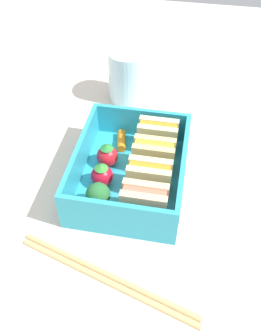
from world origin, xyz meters
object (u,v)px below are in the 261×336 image
object	(u,v)px
sandwich_center	(149,178)
drinking_glass	(128,76)
sandwich_center_left	(154,156)
carrot_stick_far_left	(121,141)
strawberry_far_left	(107,156)
sandwich_center_right	(144,202)
strawberry_left	(102,175)
chopstick_pair	(103,276)
broccoli_floret	(98,196)
sandwich_left	(158,136)

from	to	relation	value
sandwich_center	drinking_glass	distance (cm)	21.82
sandwich_center	sandwich_center_left	bearing A→B (deg)	180.00
carrot_stick_far_left	strawberry_far_left	bearing A→B (deg)	-13.54
sandwich_center_right	carrot_stick_far_left	bearing A→B (deg)	-156.59
sandwich_center_left	sandwich_center	xyz separation A→B (cm)	(3.92, 0.00, 0.00)
strawberry_left	chopstick_pair	distance (cm)	12.77
sandwich_center_left	chopstick_pair	bearing A→B (deg)	-10.71
sandwich_center_left	sandwich_center_right	world-z (taller)	same
broccoli_floret	drinking_glass	distance (cm)	24.73
sandwich_left	sandwich_center_right	world-z (taller)	same
sandwich_center_left	drinking_glass	xyz separation A→B (cm)	(-16.85, -6.65, 0.76)
sandwich_center_right	chopstick_pair	xyz separation A→B (cm)	(8.31, -3.06, -3.13)
strawberry_far_left	chopstick_pair	world-z (taller)	strawberry_far_left
broccoli_floret	sandwich_center	bearing A→B (deg)	125.60
sandwich_center_right	broccoli_floret	world-z (taller)	sandwich_center_right
drinking_glass	sandwich_center_right	bearing A→B (deg)	15.07
strawberry_far_left	drinking_glass	size ratio (longest dim) A/B	0.41
broccoli_floret	chopstick_pair	world-z (taller)	broccoli_floret
sandwich_center_left	drinking_glass	world-z (taller)	drinking_glass
sandwich_center	carrot_stick_far_left	xyz separation A→B (cm)	(-7.88, -5.11, -1.67)
sandwich_left	chopstick_pair	xyz separation A→B (cm)	(20.08, -3.06, -3.13)
broccoli_floret	chopstick_pair	size ratio (longest dim) A/B	0.19
sandwich_center_right	chopstick_pair	size ratio (longest dim) A/B	0.26
strawberry_far_left	chopstick_pair	distance (cm)	16.30
carrot_stick_far_left	drinking_glass	distance (cm)	13.20
strawberry_far_left	broccoli_floret	distance (cm)	7.58
sandwich_center_left	sandwich_center	world-z (taller)	same
sandwich_left	strawberry_left	xyz separation A→B (cm)	(7.88, -6.01, -0.72)
carrot_stick_far_left	chopstick_pair	distance (cm)	20.27
carrot_stick_far_left	strawberry_far_left	size ratio (longest dim) A/B	1.01
broccoli_floret	drinking_glass	world-z (taller)	drinking_glass
broccoli_floret	drinking_glass	bearing A→B (deg)	-177.29
carrot_stick_far_left	strawberry_far_left	xyz separation A→B (cm)	(4.29, -1.03, 0.96)
drinking_glass	sandwich_center	bearing A→B (deg)	17.75
sandwich_center_left	sandwich_center	size ratio (longest dim) A/B	1.00
strawberry_far_left	drinking_glass	xyz separation A→B (cm)	(-17.18, -0.50, 1.47)
sandwich_left	chopstick_pair	size ratio (longest dim) A/B	0.26
carrot_stick_far_left	drinking_glass	xyz separation A→B (cm)	(-12.89, -1.54, 2.43)
broccoli_floret	drinking_glass	size ratio (longest dim) A/B	0.47
sandwich_left	sandwich_center_left	size ratio (longest dim) A/B	1.00
sandwich_center_right	chopstick_pair	distance (cm)	9.39
sandwich_center	strawberry_far_left	size ratio (longest dim) A/B	1.55
strawberry_far_left	broccoli_floret	xyz separation A→B (cm)	(7.51, 0.67, 0.74)
strawberry_far_left	strawberry_left	size ratio (longest dim) A/B	1.01
chopstick_pair	drinking_glass	world-z (taller)	drinking_glass
sandwich_left	carrot_stick_far_left	distance (cm)	5.38
sandwich_left	carrot_stick_far_left	size ratio (longest dim) A/B	1.53
sandwich_center_left	chopstick_pair	world-z (taller)	sandwich_center_left
carrot_stick_far_left	chopstick_pair	size ratio (longest dim) A/B	0.17
sandwich_center	strawberry_far_left	bearing A→B (deg)	-120.31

